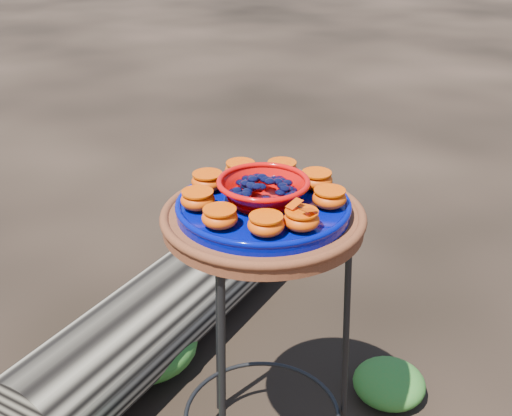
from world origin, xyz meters
TOP-DOWN VIEW (x-y plane):
  - plant_stand at (0.00, 0.00)m, footprint 0.44×0.44m
  - terracotta_saucer at (0.00, 0.00)m, footprint 0.44×0.44m
  - cobalt_plate at (0.00, 0.00)m, footprint 0.38×0.38m
  - red_bowl at (0.00, 0.00)m, footprint 0.19×0.19m
  - glass_gems at (0.00, 0.00)m, footprint 0.15×0.15m
  - orange_half_0 at (-0.01, -0.14)m, footprint 0.07×0.07m
  - orange_half_1 at (0.10, -0.10)m, footprint 0.07×0.07m
  - orange_half_2 at (0.14, -0.01)m, footprint 0.07×0.07m
  - orange_half_3 at (0.11, 0.09)m, footprint 0.07×0.07m
  - orange_half_4 at (0.03, 0.14)m, footprint 0.07×0.07m
  - orange_half_5 at (-0.06, 0.13)m, footprint 0.07×0.07m
  - orange_half_6 at (-0.13, 0.06)m, footprint 0.07×0.07m
  - orange_half_7 at (-0.14, -0.04)m, footprint 0.07×0.07m
  - orange_half_8 at (-0.08, -0.12)m, footprint 0.07×0.07m
  - butterfly at (-0.01, -0.14)m, footprint 0.08×0.06m
  - driftwood_log at (0.17, 0.64)m, footprint 1.59×1.05m
  - foliage_right at (0.44, -0.03)m, footprint 0.22×0.22m
  - foliage_back at (-0.09, 0.52)m, footprint 0.34×0.34m

SIDE VIEW (x-z plane):
  - foliage_right at x=0.44m, z-range 0.00..0.11m
  - foliage_back at x=-0.09m, z-range 0.00..0.17m
  - driftwood_log at x=0.17m, z-range 0.00..0.29m
  - plant_stand at x=0.00m, z-range 0.00..0.70m
  - terracotta_saucer at x=0.00m, z-range 0.70..0.74m
  - cobalt_plate at x=0.00m, z-range 0.74..0.76m
  - orange_half_0 at x=-0.01m, z-range 0.76..0.80m
  - orange_half_1 at x=0.10m, z-range 0.76..0.80m
  - orange_half_2 at x=0.14m, z-range 0.76..0.80m
  - orange_half_3 at x=0.11m, z-range 0.76..0.80m
  - orange_half_4 at x=0.03m, z-range 0.76..0.80m
  - orange_half_5 at x=-0.06m, z-range 0.76..0.80m
  - orange_half_6 at x=-0.13m, z-range 0.76..0.80m
  - orange_half_7 at x=-0.14m, z-range 0.76..0.80m
  - orange_half_8 at x=-0.08m, z-range 0.76..0.80m
  - red_bowl at x=0.00m, z-range 0.76..0.81m
  - butterfly at x=-0.01m, z-range 0.80..0.81m
  - glass_gems at x=0.00m, z-range 0.81..0.84m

